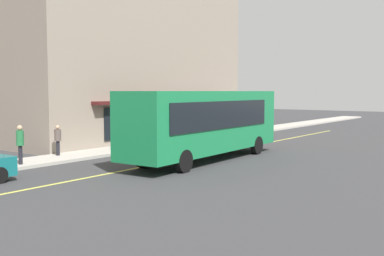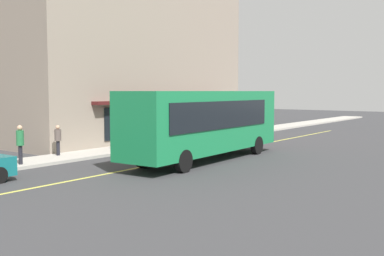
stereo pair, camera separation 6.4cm
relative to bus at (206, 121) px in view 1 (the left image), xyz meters
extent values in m
plane|color=#38383A|center=(2.95, 1.14, -1.99)|extent=(120.00, 120.00, 0.00)
cube|color=#B2ADA3|center=(2.95, 6.10, -1.91)|extent=(80.00, 2.43, 0.15)
cube|color=#D8D14C|center=(2.95, 1.14, -1.98)|extent=(36.00, 0.16, 0.01)
cube|color=gray|center=(5.62, 11.99, 5.59)|extent=(19.29, 9.36, 15.16)
cube|color=#4C1919|center=(5.62, 7.07, 0.81)|extent=(13.51, 0.70, 0.20)
cube|color=black|center=(5.62, 7.29, -0.49)|extent=(11.58, 0.08, 2.00)
cube|color=#197F47|center=(-0.04, 0.00, 0.01)|extent=(11.09, 2.95, 3.00)
cube|color=black|center=(5.41, 0.22, 0.37)|extent=(0.21, 2.10, 1.80)
cube|color=black|center=(-0.39, 1.26, 0.37)|extent=(8.79, 0.42, 1.32)
cube|color=black|center=(-0.28, -1.28, 0.37)|extent=(8.79, 0.42, 1.32)
cube|color=#0CF259|center=(5.48, 0.23, 1.26)|extent=(0.16, 1.90, 0.36)
cube|color=#2D2D33|center=(5.51, 0.23, -1.24)|extent=(0.26, 2.40, 0.40)
cylinder|color=black|center=(3.43, 1.27, -1.49)|extent=(1.01, 0.34, 1.00)
cylinder|color=black|center=(3.53, -0.99, -1.49)|extent=(1.01, 0.34, 1.00)
cylinder|color=black|center=(-3.60, 0.98, -1.49)|extent=(1.01, 0.34, 1.00)
cylinder|color=black|center=(-3.51, -1.28, -1.49)|extent=(1.01, 0.34, 1.00)
cylinder|color=#2D2D33|center=(3.86, 5.46, -0.24)|extent=(0.12, 0.12, 3.20)
cube|color=black|center=(3.86, 5.66, 0.91)|extent=(0.30, 0.30, 0.90)
sphere|color=red|center=(3.86, 5.83, 1.18)|extent=(0.18, 0.18, 0.18)
sphere|color=orange|center=(3.86, 5.83, 0.91)|extent=(0.18, 0.18, 0.18)
sphere|color=green|center=(3.86, 5.83, 0.64)|extent=(0.18, 0.18, 0.18)
cylinder|color=black|center=(-6.93, 5.51, -1.40)|extent=(0.18, 0.18, 0.87)
cylinder|color=#26723F|center=(-6.93, 5.51, -0.62)|extent=(0.34, 0.34, 0.69)
sphere|color=tan|center=(-6.93, 5.51, -0.16)|extent=(0.24, 0.24, 0.24)
cylinder|color=black|center=(-4.06, 6.57, -1.45)|extent=(0.18, 0.18, 0.76)
cylinder|color=#594C47|center=(-4.06, 6.57, -0.77)|extent=(0.34, 0.34, 0.61)
sphere|color=tan|center=(-4.06, 6.57, -0.36)|extent=(0.21, 0.21, 0.21)
camera|label=1|loc=(-18.99, -13.20, 1.51)|focal=43.01mm
camera|label=2|loc=(-18.95, -13.26, 1.51)|focal=43.01mm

